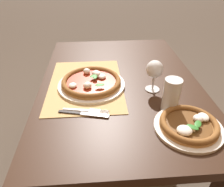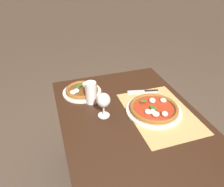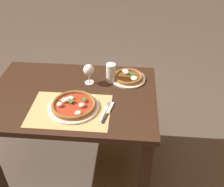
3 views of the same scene
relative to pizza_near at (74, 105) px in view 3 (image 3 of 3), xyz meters
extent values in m
plane|color=#473D33|center=(-0.05, 0.15, -0.76)|extent=(24.00, 24.00, 0.00)
cube|color=black|center=(-0.05, 0.15, -0.04)|extent=(1.19, 0.81, 0.04)
cube|color=black|center=(0.49, -0.20, -0.41)|extent=(0.07, 0.07, 0.70)
cube|color=black|center=(-0.58, 0.49, -0.41)|extent=(0.07, 0.07, 0.70)
cube|color=black|center=(0.49, 0.49, -0.41)|extent=(0.07, 0.07, 0.70)
cube|color=tan|center=(-0.02, -0.03, -0.02)|extent=(0.53, 0.37, 0.00)
cylinder|color=silver|center=(0.00, 0.00, -0.01)|extent=(0.34, 0.34, 0.01)
cylinder|color=#B77F42|center=(0.00, 0.00, 0.00)|extent=(0.30, 0.30, 0.01)
torus|color=brown|center=(0.00, 0.00, 0.01)|extent=(0.30, 0.30, 0.02)
cylinder|color=maroon|center=(0.00, 0.00, 0.00)|extent=(0.24, 0.24, 0.00)
ellipsoid|color=silver|center=(0.05, -0.09, 0.01)|extent=(0.04, 0.04, 0.02)
ellipsoid|color=silver|center=(-0.03, 0.05, 0.01)|extent=(0.05, 0.04, 0.02)
ellipsoid|color=silver|center=(0.06, -0.02, 0.02)|extent=(0.04, 0.04, 0.03)
ellipsoid|color=silver|center=(-0.04, 0.03, 0.02)|extent=(0.04, 0.04, 0.03)
ellipsoid|color=silver|center=(-0.08, -0.02, 0.02)|extent=(0.04, 0.04, 0.03)
ellipsoid|color=silver|center=(-0.07, 0.02, 0.02)|extent=(0.04, 0.04, 0.03)
ellipsoid|color=#286B23|center=(-0.02, 0.01, 0.02)|extent=(0.05, 0.05, 0.00)
ellipsoid|color=#286B23|center=(0.07, 0.04, 0.02)|extent=(0.03, 0.05, 0.00)
ellipsoid|color=#286B23|center=(-0.02, 0.02, 0.02)|extent=(0.04, 0.03, 0.00)
cylinder|color=silver|center=(0.34, 0.37, -0.02)|extent=(0.26, 0.26, 0.01)
cylinder|color=#B77F42|center=(0.34, 0.37, -0.01)|extent=(0.22, 0.22, 0.01)
torus|color=brown|center=(0.34, 0.37, 0.00)|extent=(0.22, 0.22, 0.02)
cylinder|color=brown|center=(0.34, 0.37, 0.00)|extent=(0.17, 0.17, 0.00)
ellipsoid|color=silver|center=(0.33, 0.41, 0.01)|extent=(0.04, 0.04, 0.03)
ellipsoid|color=silver|center=(0.32, 0.44, 0.01)|extent=(0.05, 0.04, 0.02)
ellipsoid|color=silver|center=(0.39, 0.33, 0.01)|extent=(0.05, 0.06, 0.03)
ellipsoid|color=#286B23|center=(0.38, 0.37, 0.02)|extent=(0.05, 0.05, 0.00)
ellipsoid|color=#286B23|center=(0.37, 0.39, 0.02)|extent=(0.05, 0.04, 0.00)
cylinder|color=silver|center=(0.06, 0.30, -0.02)|extent=(0.07, 0.07, 0.00)
cylinder|color=silver|center=(0.06, 0.30, 0.01)|extent=(0.01, 0.01, 0.06)
ellipsoid|color=silver|center=(0.06, 0.30, 0.09)|extent=(0.08, 0.08, 0.08)
ellipsoid|color=#C17019|center=(0.06, 0.30, 0.08)|extent=(0.07, 0.07, 0.05)
cylinder|color=silver|center=(0.22, 0.33, 0.05)|extent=(0.07, 0.07, 0.15)
cylinder|color=black|center=(0.22, 0.33, 0.04)|extent=(0.07, 0.07, 0.12)
cylinder|color=silver|center=(0.22, 0.33, 0.10)|extent=(0.07, 0.07, 0.02)
cube|color=#B7B7BC|center=(0.20, -0.07, -0.02)|extent=(0.03, 0.12, 0.00)
cube|color=#B7B7BC|center=(0.21, 0.01, -0.02)|extent=(0.03, 0.05, 0.00)
cylinder|color=#B7B7BC|center=(0.23, 0.05, -0.02)|extent=(0.01, 0.04, 0.00)
cylinder|color=#B7B7BC|center=(0.23, 0.05, -0.02)|extent=(0.01, 0.04, 0.00)
cylinder|color=#B7B7BC|center=(0.22, 0.06, -0.02)|extent=(0.01, 0.04, 0.00)
cylinder|color=#B7B7BC|center=(0.21, 0.06, -0.02)|extent=(0.01, 0.04, 0.00)
cube|color=black|center=(0.22, -0.09, -0.02)|extent=(0.03, 0.10, 0.01)
cube|color=#B7B7BC|center=(0.24, 0.01, -0.02)|extent=(0.05, 0.12, 0.00)
camera|label=1|loc=(0.95, 0.03, 0.55)|focal=35.00mm
camera|label=2|loc=(-0.93, 0.57, 0.79)|focal=35.00mm
camera|label=3|loc=(0.36, -1.30, 1.09)|focal=42.00mm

